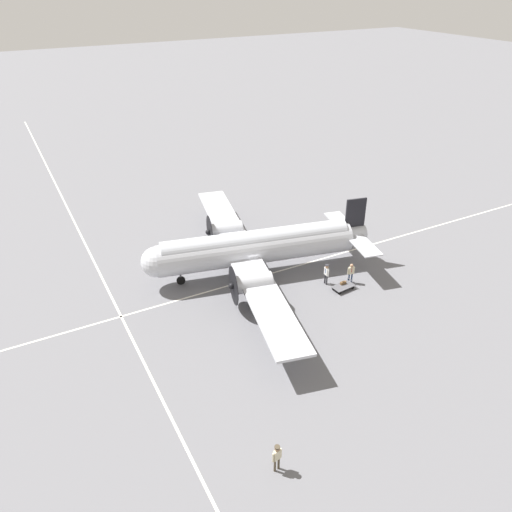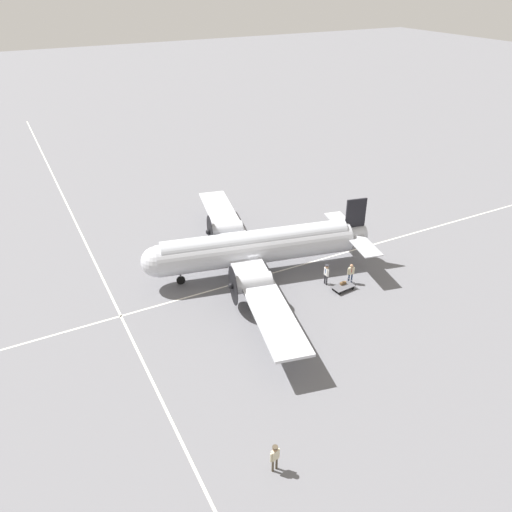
{
  "view_description": "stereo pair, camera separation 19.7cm",
  "coord_description": "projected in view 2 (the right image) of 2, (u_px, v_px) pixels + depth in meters",
  "views": [
    {
      "loc": [
        16.65,
        31.19,
        22.05
      ],
      "look_at": [
        0.0,
        0.0,
        1.64
      ],
      "focal_mm": 35.0,
      "sensor_mm": 36.0,
      "label": 1
    },
    {
      "loc": [
        16.48,
        31.28,
        22.05
      ],
      "look_at": [
        0.0,
        0.0,
        1.64
      ],
      "focal_mm": 35.0,
      "sensor_mm": 36.0,
      "label": 2
    }
  ],
  "objects": [
    {
      "name": "crew_foreground",
      "position": [
        275.0,
        455.0,
        24.75
      ],
      "size": [
        0.58,
        0.33,
        1.73
      ],
      "rotation": [
        0.0,
        0.0,
        -3.0
      ],
      "color": "#473D2D",
      "rests_on": "ground_plane"
    },
    {
      "name": "ramp_agent",
      "position": [
        351.0,
        272.0,
        39.83
      ],
      "size": [
        0.58,
        0.28,
        1.73
      ],
      "rotation": [
        0.0,
        0.0,
        6.03
      ],
      "color": "navy",
      "rests_on": "ground_plane"
    },
    {
      "name": "apron_line_eastwest",
      "position": [
        260.0,
        277.0,
        41.14
      ],
      "size": [
        120.0,
        0.16,
        0.01
      ],
      "color": "silver",
      "rests_on": "ground_plane"
    },
    {
      "name": "airliner_main",
      "position": [
        251.0,
        248.0,
        40.3
      ],
      "size": [
        18.92,
        26.1,
        5.71
      ],
      "rotation": [
        0.0,
        0.0,
        6.07
      ],
      "color": "silver",
      "rests_on": "ground_plane"
    },
    {
      "name": "apron_line_northsouth",
      "position": [
        119.0,
        311.0,
        36.98
      ],
      "size": [
        0.16,
        120.0,
        0.01
      ],
      "color": "silver",
      "rests_on": "ground_plane"
    },
    {
      "name": "suitcase_near_door",
      "position": [
        343.0,
        285.0,
        39.59
      ],
      "size": [
        0.5,
        0.18,
        0.58
      ],
      "color": "brown",
      "rests_on": "ground_plane"
    },
    {
      "name": "passenger_boarding",
      "position": [
        326.0,
        272.0,
        39.63
      ],
      "size": [
        0.3,
        0.61,
        1.79
      ],
      "rotation": [
        0.0,
        0.0,
        4.71
      ],
      "color": "#2D2D33",
      "rests_on": "ground_plane"
    },
    {
      "name": "ground_plane",
      "position": [
        256.0,
        273.0,
        41.64
      ],
      "size": [
        300.0,
        300.0,
        0.0
      ],
      "primitive_type": "plane",
      "color": "slate"
    },
    {
      "name": "baggage_cart",
      "position": [
        343.0,
        287.0,
        39.36
      ],
      "size": [
        1.87,
        1.12,
        0.56
      ],
      "rotation": [
        0.0,
        0.0,
        6.38
      ],
      "color": "#56565B",
      "rests_on": "ground_plane"
    }
  ]
}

